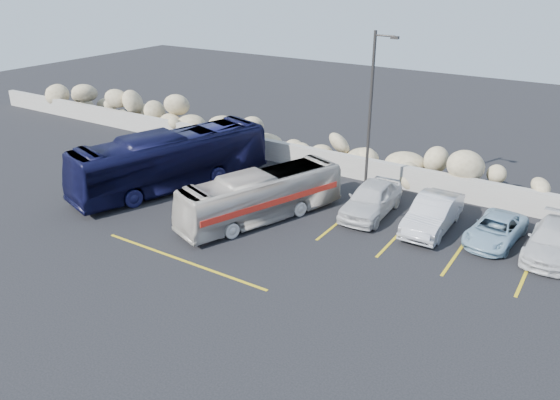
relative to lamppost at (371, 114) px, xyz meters
The scene contains 11 objects.
ground 10.73m from the lamppost, 105.05° to the right, with size 90.00×90.00×0.00m, color black.
seawall 5.14m from the lamppost, 135.63° to the left, with size 60.00×0.40×1.20m, color gray.
riprap_pile 5.40m from the lamppost, 124.63° to the left, with size 54.00×2.80×2.60m, color tan, non-canonical shape.
parking_lines 6.18m from the lamppost, 62.01° to the right, with size 18.16×9.36×0.01m.
lamppost is the anchor object (origin of this frame).
vintage_bus 6.30m from the lamppost, 124.65° to the right, with size 1.88×8.02×2.23m, color beige.
tour_coach 10.28m from the lamppost, 157.69° to the right, with size 2.45×10.47×2.92m, color black.
car_a 3.89m from the lamppost, 57.52° to the right, with size 1.79×4.44×1.51m, color silver.
car_b 5.34m from the lamppost, 19.83° to the right, with size 1.55×4.43×1.46m, color #BCBCC2.
car_c 9.29m from the lamppost, ahead, with size 1.71×4.20×1.22m, color silver.
car_d 7.44m from the lamppost, ahead, with size 1.77×3.84×1.07m, color #87AAC0.
Camera 1 is at (12.23, -13.41, 10.65)m, focal length 35.00 mm.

